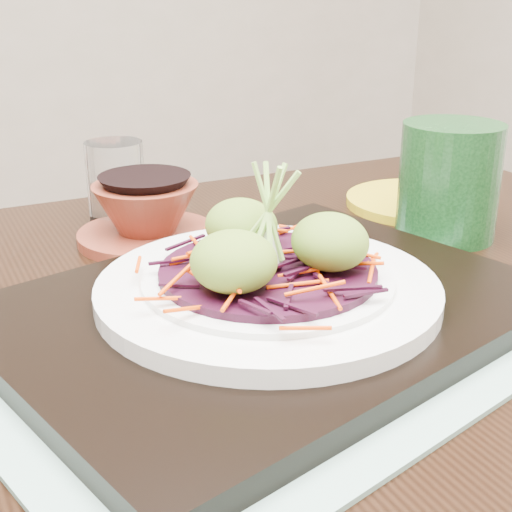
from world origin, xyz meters
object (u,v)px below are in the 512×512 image
white_plate (268,287)px  terracotta_bowl_set (147,216)px  dining_table (216,405)px  water_glass (116,182)px  yellow_plate (419,202)px  serving_tray (268,309)px  green_jar (449,181)px

white_plate → terracotta_bowl_set: bearing=93.2°
dining_table → terracotta_bowl_set: 0.23m
white_plate → water_glass: water_glass is taller
dining_table → yellow_plate: size_ratio=6.56×
serving_tray → green_jar: bearing=6.4°
white_plate → terracotta_bowl_set: 0.24m
terracotta_bowl_set → green_jar: bearing=-26.6°
serving_tray → white_plate: size_ratio=1.54×
dining_table → white_plate: bearing=-54.6°
dining_table → white_plate: size_ratio=4.26×
dining_table → water_glass: 0.31m
water_glass → dining_table: bearing=-92.0°
yellow_plate → green_jar: (-0.05, -0.10, 0.06)m
white_plate → water_glass: size_ratio=2.96×
serving_tray → terracotta_bowl_set: size_ratio=2.43×
serving_tray → green_jar: green_jar is taller
green_jar → serving_tray: bearing=-162.0°
dining_table → yellow_plate: 0.41m
dining_table → serving_tray: 0.12m
water_glass → terracotta_bowl_set: bearing=-85.8°
white_plate → terracotta_bowl_set: size_ratio=1.58×
terracotta_bowl_set → yellow_plate: terracotta_bowl_set is taller
dining_table → yellow_plate: bearing=24.7°
green_jar → dining_table: bearing=-171.4°
terracotta_bowl_set → dining_table: bearing=-94.5°
serving_tray → terracotta_bowl_set: (-0.01, 0.24, 0.01)m
white_plate → terracotta_bowl_set: (-0.01, 0.24, -0.00)m
dining_table → serving_tray: size_ratio=2.77×
dining_table → terracotta_bowl_set: bearing=88.1°
dining_table → water_glass: (0.01, 0.28, 0.15)m
dining_table → terracotta_bowl_set: (0.02, 0.20, 0.13)m
serving_tray → terracotta_bowl_set: terracotta_bowl_set is taller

